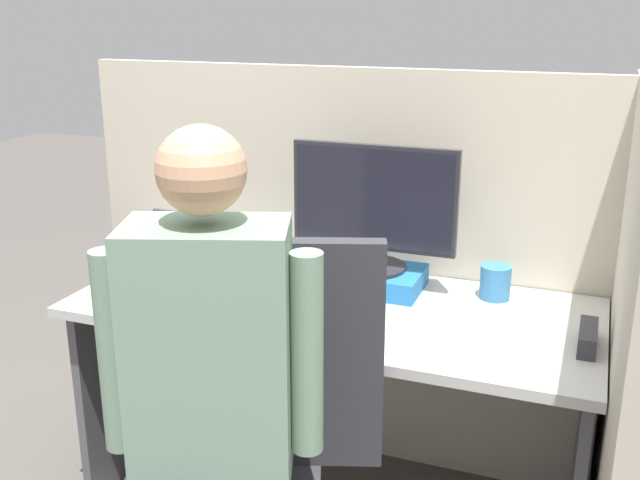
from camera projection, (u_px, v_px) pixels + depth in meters
cubicle_panel_back at (368, 273)px, 2.57m from camera, size 2.05×0.04×1.38m
cubicle_panel_right at (618, 365)px, 1.91m from camera, size 0.04×1.30×1.38m
desk at (333, 354)px, 2.29m from camera, size 1.55×0.67×0.72m
paper_box at (372, 278)px, 2.35m from camera, size 0.32×0.22×0.06m
monitor at (373, 206)px, 2.28m from camera, size 0.52×0.21×0.39m
laptop at (205, 270)px, 2.38m from camera, size 0.36×0.23×0.23m
mouse at (266, 306)px, 2.17m from camera, size 0.06×0.04×0.03m
stapler at (588, 338)px, 1.94m from camera, size 0.05×0.17×0.06m
carrot_toy at (254, 322)px, 2.05m from camera, size 0.04×0.15×0.04m
office_chair at (251, 465)px, 1.76m from camera, size 0.59×0.63×1.05m
person at (194, 399)px, 1.57m from camera, size 0.46×0.48×1.35m
coffee_mug at (495, 282)px, 2.26m from camera, size 0.09×0.09×0.10m
pen_cup at (166, 248)px, 2.60m from camera, size 0.08×0.08×0.09m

